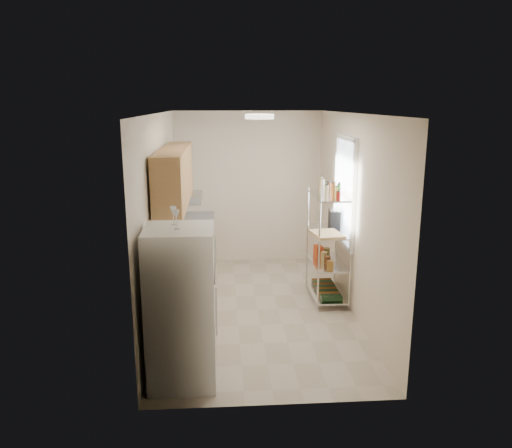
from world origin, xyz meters
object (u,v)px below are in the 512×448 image
Objects in this scene: rice_cooker at (186,235)px; frying_pan_large at (184,228)px; refrigerator at (181,307)px; cutting_board at (327,234)px; espresso_machine at (334,218)px.

rice_cooker reaches higher than frying_pan_large.
refrigerator is 2.65m from frying_pan_large.
refrigerator reaches higher than frying_pan_large.
espresso_machine is at bearing 66.08° from cutting_board.
refrigerator is 2.53m from cutting_board.
frying_pan_large is 2.20m from espresso_machine.
frying_pan_large is 1.11× the size of espresso_machine.
cutting_board reaches higher than frying_pan_large.
cutting_board is (1.80, 1.76, 0.23)m from refrigerator.
cutting_board is 0.49m from espresso_machine.
rice_cooker is (-0.08, 1.91, 0.21)m from refrigerator.
espresso_machine is at bearing 7.96° from rice_cooker.
frying_pan_large is 2.14m from cutting_board.
espresso_machine is (2.07, 0.29, 0.13)m from rice_cooker.
frying_pan_large is at bearing 155.64° from cutting_board.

